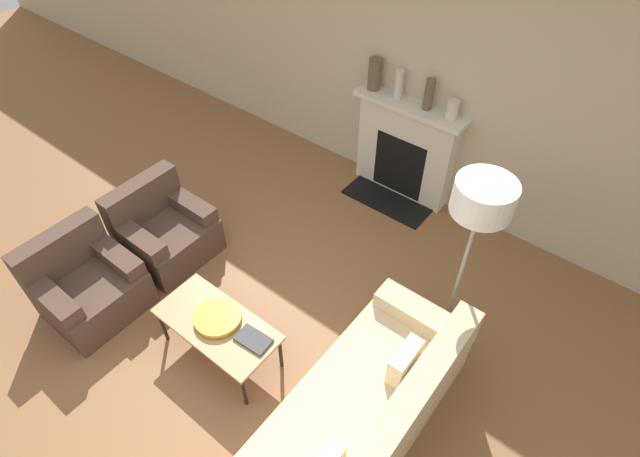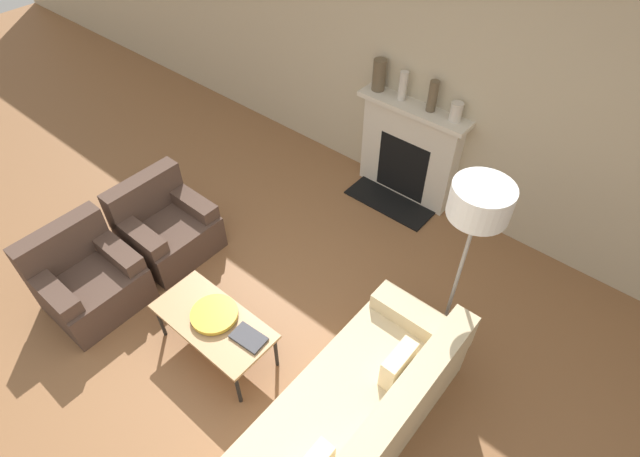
{
  "view_description": "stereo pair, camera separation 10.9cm",
  "coord_description": "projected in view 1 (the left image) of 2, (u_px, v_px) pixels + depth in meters",
  "views": [
    {
      "loc": [
        1.79,
        -1.2,
        3.81
      ],
      "look_at": [
        -0.29,
        1.44,
        0.45
      ],
      "focal_mm": 28.0,
      "sensor_mm": 36.0,
      "label": 1
    },
    {
      "loc": [
        1.88,
        -1.14,
        3.81
      ],
      "look_at": [
        -0.29,
        1.44,
        0.45
      ],
      "focal_mm": 28.0,
      "sensor_mm": 36.0,
      "label": 2
    }
  ],
  "objects": [
    {
      "name": "fireplace",
      "position": [
        404.0,
        151.0,
        5.46
      ],
      "size": [
        1.23,
        0.59,
        1.14
      ],
      "color": "beige",
      "rests_on": "ground_plane"
    },
    {
      "name": "couch",
      "position": [
        357.0,
        422.0,
        3.59
      ],
      "size": [
        0.86,
        2.14,
        0.76
      ],
      "rotation": [
        0.0,
        0.0,
        -1.57
      ],
      "color": "#CCB78E",
      "rests_on": "ground_plane"
    },
    {
      "name": "wall_back",
      "position": [
        445.0,
        77.0,
        4.8
      ],
      "size": [
        18.0,
        0.06,
        2.9
      ],
      "color": "#BCAD8E",
      "rests_on": "ground_plane"
    },
    {
      "name": "mantel_vase_right",
      "position": [
        452.0,
        109.0,
        4.8
      ],
      "size": [
        0.12,
        0.12,
        0.19
      ],
      "color": "beige",
      "rests_on": "fireplace"
    },
    {
      "name": "coffee_table",
      "position": [
        217.0,
        326.0,
        4.04
      ],
      "size": [
        1.05,
        0.51,
        0.43
      ],
      "color": "tan",
      "rests_on": "ground_plane"
    },
    {
      "name": "mantel_vase_center_left",
      "position": [
        399.0,
        84.0,
        5.03
      ],
      "size": [
        0.09,
        0.09,
        0.3
      ],
      "color": "beige",
      "rests_on": "fireplace"
    },
    {
      "name": "floor_lamp",
      "position": [
        480.0,
        211.0,
        3.45
      ],
      "size": [
        0.43,
        0.43,
        1.7
      ],
      "color": "gray",
      "rests_on": "ground_plane"
    },
    {
      "name": "book",
      "position": [
        253.0,
        340.0,
        3.9
      ],
      "size": [
        0.29,
        0.19,
        0.02
      ],
      "rotation": [
        0.0,
        0.0,
        0.08
      ],
      "color": "#38383D",
      "rests_on": "coffee_table"
    },
    {
      "name": "armchair_near",
      "position": [
        87.0,
        285.0,
        4.47
      ],
      "size": [
        0.75,
        0.8,
        0.79
      ],
      "rotation": [
        0.0,
        0.0,
        1.57
      ],
      "color": "#4C382D",
      "rests_on": "ground_plane"
    },
    {
      "name": "armchair_far",
      "position": [
        164.0,
        231.0,
        4.96
      ],
      "size": [
        0.75,
        0.8,
        0.79
      ],
      "rotation": [
        0.0,
        0.0,
        1.57
      ],
      "color": "#4C382D",
      "rests_on": "ground_plane"
    },
    {
      "name": "bowl",
      "position": [
        218.0,
        317.0,
        4.02
      ],
      "size": [
        0.39,
        0.39,
        0.05
      ],
      "color": "gold",
      "rests_on": "coffee_table"
    },
    {
      "name": "mantel_vase_left",
      "position": [
        375.0,
        74.0,
        5.15
      ],
      "size": [
        0.14,
        0.14,
        0.33
      ],
      "color": "brown",
      "rests_on": "fireplace"
    },
    {
      "name": "mantel_vase_center_right",
      "position": [
        429.0,
        94.0,
        4.87
      ],
      "size": [
        0.09,
        0.09,
        0.32
      ],
      "color": "brown",
      "rests_on": "fireplace"
    },
    {
      "name": "ground_plane",
      "position": [
        240.0,
        378.0,
        4.15
      ],
      "size": [
        18.0,
        18.0,
        0.0
      ],
      "primitive_type": "plane",
      "color": "brown"
    }
  ]
}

